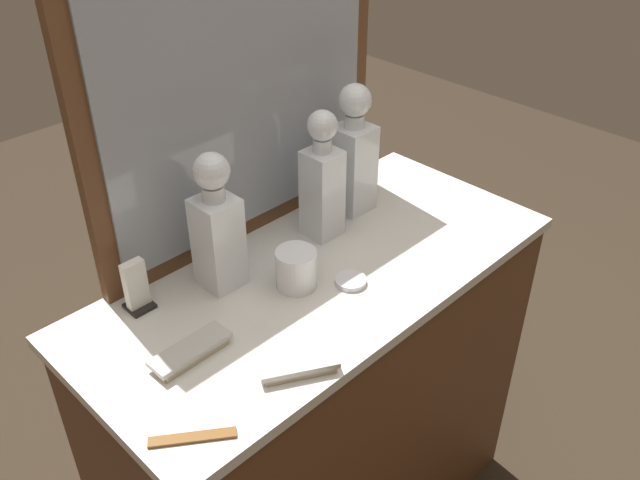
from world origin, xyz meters
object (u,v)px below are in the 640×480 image
crystal_decanter_left (218,234)px  silver_brush_far_right (298,364)px  crystal_decanter_far_left (322,187)px  silver_brush_far_left (191,352)px  crystal_decanter_rear (353,161)px  crystal_tumbler_rear (295,270)px  napkin_holder (136,289)px  porcelain_dish (351,281)px  tortoiseshell_comb (193,438)px

crystal_decanter_left → silver_brush_far_right: bearing=-102.2°
crystal_decanter_far_left → silver_brush_far_left: crystal_decanter_far_left is taller
silver_brush_far_left → silver_brush_far_right: bearing=-54.6°
crystal_decanter_rear → crystal_tumbler_rear: crystal_decanter_rear is taller
crystal_decanter_rear → napkin_holder: bearing=176.1°
crystal_tumbler_rear → napkin_holder: napkin_holder is taller
silver_brush_far_right → napkin_holder: size_ratio=1.39×
crystal_tumbler_rear → porcelain_dish: crystal_tumbler_rear is taller
porcelain_dish → silver_brush_far_right: bearing=-157.6°
silver_brush_far_left → silver_brush_far_right: size_ratio=1.02×
crystal_decanter_rear → silver_brush_far_right: 0.57m
porcelain_dish → napkin_holder: napkin_holder is taller
crystal_decanter_left → crystal_tumbler_rear: (0.10, -0.11, -0.08)m
napkin_holder → crystal_decanter_far_left: bearing=-8.6°
silver_brush_far_right → tortoiseshell_comb: bearing=178.1°
porcelain_dish → napkin_holder: (-0.35, 0.24, 0.04)m
silver_brush_far_left → crystal_decanter_left: bearing=37.1°
crystal_decanter_left → crystal_tumbler_rear: crystal_decanter_left is taller
crystal_decanter_rear → crystal_decanter_far_left: crystal_decanter_rear is taller
crystal_tumbler_rear → crystal_decanter_far_left: bearing=29.0°
crystal_decanter_far_left → silver_brush_far_right: crystal_decanter_far_left is taller
silver_brush_far_left → napkin_holder: 0.19m
crystal_decanter_far_left → tortoiseshell_comb: 0.64m
crystal_decanter_left → tortoiseshell_comb: bearing=-135.0°
crystal_decanter_far_left → silver_brush_far_right: size_ratio=1.97×
crystal_tumbler_rear → silver_brush_far_right: size_ratio=0.55×
tortoiseshell_comb → silver_brush_far_right: bearing=-1.9°
crystal_decanter_far_left → silver_brush_far_left: size_ratio=1.94×
tortoiseshell_comb → napkin_holder: size_ratio=1.13×
crystal_tumbler_rear → napkin_holder: (-0.27, 0.16, 0.01)m
crystal_decanter_far_left → silver_brush_far_left: (-0.46, -0.12, -0.11)m
crystal_tumbler_rear → porcelain_dish: 0.12m
crystal_decanter_rear → porcelain_dish: (-0.22, -0.20, -0.12)m
crystal_decanter_rear → napkin_holder: crystal_decanter_rear is taller
crystal_decanter_far_left → tortoiseshell_comb: size_ratio=2.42×
crystal_decanter_rear → silver_brush_far_left: crystal_decanter_rear is taller
crystal_decanter_rear → porcelain_dish: 0.33m
crystal_tumbler_rear → silver_brush_far_left: crystal_tumbler_rear is taller
silver_brush_far_right → crystal_decanter_left: bearing=77.8°
crystal_tumbler_rear → napkin_holder: bearing=148.5°
crystal_tumbler_rear → porcelain_dish: bearing=-43.2°
silver_brush_far_left → porcelain_dish: 0.37m
crystal_decanter_left → napkin_holder: crystal_decanter_left is taller
silver_brush_far_right → porcelain_dish: (0.25, 0.10, -0.01)m
silver_brush_far_right → porcelain_dish: silver_brush_far_right is taller
crystal_decanter_rear → crystal_decanter_left: crystal_decanter_rear is taller
silver_brush_far_right → tortoiseshell_comb: size_ratio=1.23×
crystal_decanter_far_left → porcelain_dish: crystal_decanter_far_left is taller
napkin_holder → silver_brush_far_left: bearing=-93.3°
crystal_decanter_rear → silver_brush_far_right: size_ratio=2.06×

